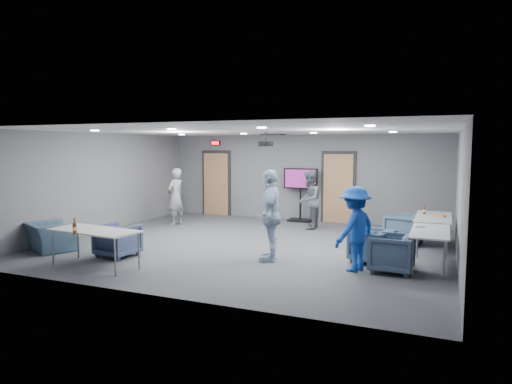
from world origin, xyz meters
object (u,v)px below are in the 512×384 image
at_px(table_front_left, 95,232).
at_px(tv_stand, 300,191).
at_px(chair_right_a, 404,229).
at_px(chair_front_a, 118,240).
at_px(chair_front_b, 50,237).
at_px(bottle_front, 75,228).
at_px(person_d, 355,229).
at_px(bottle_right, 424,210).
at_px(person_b, 309,200).
at_px(table_right_b, 430,233).
at_px(chair_right_b, 371,246).
at_px(person_c, 270,215).
at_px(projector, 266,144).
at_px(chair_right_c, 391,253).
at_px(table_right_a, 433,218).
at_px(person_a, 176,197).

distance_m(table_front_left, tv_stand, 7.06).
height_order(chair_right_a, chair_front_a, chair_right_a).
height_order(chair_front_a, tv_stand, tv_stand).
relative_size(chair_front_b, bottle_front, 3.31).
bearing_deg(person_d, tv_stand, -127.94).
bearing_deg(bottle_front, bottle_right, 41.63).
bearing_deg(bottle_right, person_b, 164.06).
xyz_separation_m(chair_front_b, table_right_b, (7.90, 1.76, 0.36)).
xyz_separation_m(chair_right_b, bottle_right, (0.89, 2.26, 0.47)).
distance_m(chair_right_b, chair_front_a, 5.29).
height_order(person_c, bottle_right, person_c).
relative_size(bottle_right, projector, 0.66).
bearing_deg(person_c, chair_right_c, 74.31).
relative_size(person_b, chair_front_a, 2.15).
height_order(person_c, projector, projector).
relative_size(person_c, chair_right_a, 2.37).
distance_m(table_front_left, bottle_right, 7.45).
height_order(table_right_a, projector, projector).
distance_m(chair_right_a, bottle_right, 0.65).
height_order(chair_front_a, table_right_a, table_right_a).
bearing_deg(chair_right_b, projector, -98.69).
bearing_deg(bottle_front, person_d, 24.54).
bearing_deg(chair_front_a, chair_right_a, -140.59).
bearing_deg(person_d, table_front_left, -45.92).
distance_m(person_a, person_c, 4.99).
distance_m(chair_front_a, chair_front_b, 1.76).
bearing_deg(person_d, table_right_b, 145.10).
distance_m(person_a, table_right_b, 7.49).
distance_m(table_right_b, tv_stand, 5.85).
bearing_deg(table_right_a, person_a, 87.47).
relative_size(chair_right_c, table_right_b, 0.47).
xyz_separation_m(person_c, bottle_right, (2.84, 2.87, -0.12)).
bearing_deg(chair_right_c, table_front_left, -68.75).
bearing_deg(table_right_b, person_d, 120.47).
xyz_separation_m(person_b, table_right_b, (3.31, -3.13, -0.15)).
bearing_deg(table_front_left, person_c, 37.12).
bearing_deg(chair_front_a, bottle_front, 101.09).
height_order(bottle_front, tv_stand, tv_stand).
distance_m(person_c, tv_stand, 5.03).
distance_m(person_a, bottle_right, 6.94).
distance_m(person_d, bottle_front, 5.19).
bearing_deg(chair_front_b, person_a, -75.58).
height_order(chair_right_c, table_right_b, table_right_b).
distance_m(chair_right_a, table_right_b, 2.24).
bearing_deg(chair_front_a, projector, -119.02).
distance_m(chair_front_a, bottle_right, 7.08).
distance_m(table_right_a, table_right_b, 1.90).
xyz_separation_m(person_c, chair_right_b, (1.95, 0.61, -0.60)).
distance_m(person_b, chair_right_c, 4.60).
xyz_separation_m(person_d, bottle_front, (-4.72, -2.16, 0.04)).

